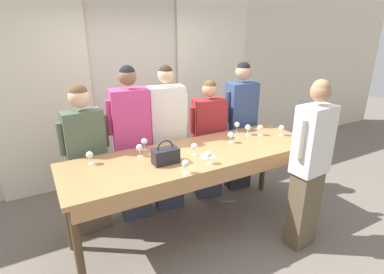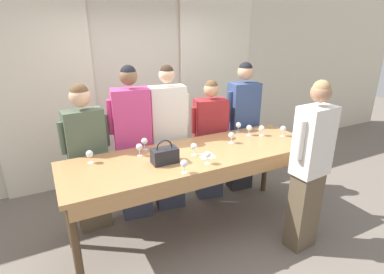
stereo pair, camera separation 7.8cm
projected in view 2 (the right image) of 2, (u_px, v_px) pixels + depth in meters
ground_plane at (195, 230)px, 3.50m from camera, size 18.00×18.00×0.00m
wall_back at (139, 86)px, 4.57m from camera, size 12.00×0.06×2.80m
curtain_panel_left at (45, 99)px, 3.97m from camera, size 1.31×0.03×2.69m
curtain_panel_right at (215, 83)px, 5.11m from camera, size 1.31×0.03×2.69m
tasting_bar at (197, 162)px, 3.18m from camera, size 2.76×0.87×0.98m
wine_bottle at (304, 130)px, 3.47m from camera, size 0.08×0.08×0.35m
handbag at (165, 155)px, 2.91m from camera, size 0.25×0.14×0.24m
wine_glass_front_left at (144, 142)px, 3.23m from camera, size 0.07×0.07×0.13m
wine_glass_front_mid at (238, 125)px, 3.77m from camera, size 0.07×0.07×0.13m
wine_glass_front_right at (283, 129)px, 3.63m from camera, size 0.07×0.07×0.13m
wine_glass_center_left at (139, 147)px, 3.07m from camera, size 0.07×0.07×0.13m
wine_glass_center_mid at (184, 164)px, 2.69m from camera, size 0.07×0.07×0.13m
wine_glass_center_right at (208, 155)px, 2.88m from camera, size 0.07×0.07×0.13m
wine_glass_back_left at (262, 129)px, 3.64m from camera, size 0.07×0.07×0.13m
wine_glass_back_mid at (231, 135)px, 3.41m from camera, size 0.07×0.07×0.13m
wine_glass_back_right at (249, 128)px, 3.66m from camera, size 0.07×0.07×0.13m
wine_glass_near_host at (90, 154)px, 2.90m from camera, size 0.07×0.07×0.13m
wine_glass_by_bottle at (194, 147)px, 3.08m from camera, size 0.07×0.07×0.13m
napkin at (207, 156)px, 3.08m from camera, size 0.17×0.17×0.00m
guest_olive_jacket at (88, 157)px, 3.28m from camera, size 0.52×0.24×1.70m
guest_pink_top at (133, 144)px, 3.48m from camera, size 0.53×0.30×1.86m
guest_cream_sweater at (169, 139)px, 3.68m from camera, size 0.54×0.28×1.84m
guest_striped_shirt at (210, 140)px, 3.97m from camera, size 0.52×0.32×1.62m
guest_navy_coat at (242, 127)px, 4.15m from camera, size 0.50×0.29×1.82m
host_pouring at (310, 168)px, 2.96m from camera, size 0.47×0.26×1.79m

